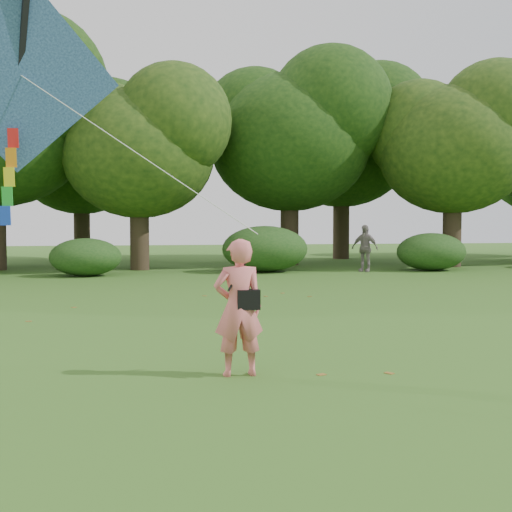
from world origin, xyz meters
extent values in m
plane|color=#265114|center=(0.00, 0.00, 0.00)|extent=(100.00, 100.00, 0.00)
imported|color=#E86D6E|center=(-0.75, 0.64, 0.90)|extent=(0.67, 0.45, 1.80)
imported|color=gray|center=(7.05, 17.35, 0.96)|extent=(1.14, 1.11, 1.92)
cube|color=black|center=(-0.63, 0.61, 1.01)|extent=(0.30, 0.20, 0.26)
cylinder|color=black|center=(-0.75, 0.60, 1.35)|extent=(0.33, 0.14, 0.47)
cube|color=#235597|center=(-3.57, 1.48, 3.99)|extent=(2.58, 0.63, 2.58)
cube|color=black|center=(-3.57, 1.51, 3.99)|extent=(0.46, 0.81, 2.30)
cylinder|color=white|center=(-2.03, 1.04, 2.92)|extent=(3.08, 0.90, 2.14)
cube|color=red|center=(-3.67, 1.50, 3.14)|extent=(0.14, 0.06, 0.26)
cube|color=orange|center=(-3.70, 1.50, 2.88)|extent=(0.14, 0.06, 0.26)
cube|color=yellow|center=(-3.73, 1.50, 2.62)|extent=(0.14, 0.06, 0.26)
cube|color=green|center=(-3.76, 1.50, 2.36)|extent=(0.14, 0.06, 0.26)
cube|color=blue|center=(-3.79, 1.50, 2.10)|extent=(0.14, 0.06, 0.26)
cylinder|color=#3A2D1E|center=(-2.00, 20.00, 1.57)|extent=(0.80, 0.80, 3.15)
ellipsoid|color=#1E3F11|center=(-2.00, 20.00, 4.91)|extent=(6.40, 6.40, 5.44)
cylinder|color=#3A2D1E|center=(5.00, 22.00, 1.84)|extent=(0.86, 0.86, 3.67)
ellipsoid|color=#1E3F11|center=(5.00, 22.00, 5.76)|extent=(7.60, 7.60, 6.46)
cylinder|color=#3A2D1E|center=(12.00, 19.50, 1.72)|extent=(0.83, 0.83, 3.43)
ellipsoid|color=#1E3F11|center=(12.00, 19.50, 5.30)|extent=(6.80, 6.80, 5.78)
cylinder|color=#3A2D1E|center=(-5.00, 27.50, 1.75)|extent=(0.84, 0.84, 3.50)
ellipsoid|color=#1E3F11|center=(-5.00, 27.50, 5.43)|extent=(7.00, 7.00, 5.95)
cylinder|color=#3A2D1E|center=(9.00, 26.50, 2.01)|extent=(0.90, 0.90, 4.02)
ellipsoid|color=#1E3F11|center=(9.00, 26.50, 6.17)|extent=(7.80, 7.80, 6.63)
ellipsoid|color=#264919|center=(-4.00, 17.10, 0.71)|extent=(2.66, 2.09, 1.42)
ellipsoid|color=#264919|center=(3.00, 17.90, 0.94)|extent=(3.50, 2.75, 1.88)
ellipsoid|color=#264919|center=(10.00, 17.40, 0.79)|extent=(2.94, 2.31, 1.58)
cube|color=brown|center=(1.24, 0.39, 0.00)|extent=(0.13, 0.14, 0.01)
cube|color=brown|center=(2.52, 9.16, 0.00)|extent=(0.13, 0.09, 0.01)
cube|color=brown|center=(-0.27, 9.83, 0.00)|extent=(0.14, 0.13, 0.01)
cube|color=brown|center=(1.36, 9.43, 0.00)|extent=(0.13, 0.14, 0.01)
cube|color=brown|center=(0.33, 0.47, 0.00)|extent=(0.14, 0.12, 0.01)
cube|color=brown|center=(1.98, 10.10, 0.00)|extent=(0.14, 0.14, 0.01)
cube|color=brown|center=(-3.55, 8.00, 0.00)|extent=(0.14, 0.14, 0.01)
cube|color=brown|center=(-4.25, 5.95, 0.00)|extent=(0.12, 0.08, 0.01)
camera|label=1|loc=(-2.02, -7.59, 2.01)|focal=45.00mm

